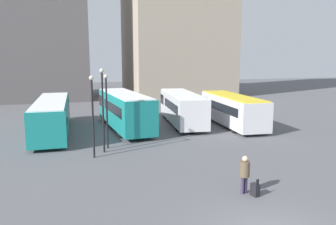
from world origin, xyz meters
TOP-DOWN VIEW (x-y plane):
  - building_block_left at (-12.32, 45.13)m, footprint 17.91×12.22m
  - bus_0 at (-7.86, 19.38)m, footprint 2.83×12.26m
  - bus_1 at (-1.86, 19.43)m, footprint 3.38×10.74m
  - bus_2 at (3.69, 19.93)m, footprint 3.74×10.21m
  - bus_3 at (7.87, 17.97)m, footprint 3.32×10.14m
  - traveler at (0.92, 3.66)m, footprint 0.53×0.53m
  - suitcase at (1.24, 3.26)m, footprint 0.33×0.42m
  - lamp_post_0 at (-4.43, 12.31)m, footprint 0.28×0.28m
  - lamp_post_1 at (-5.16, 11.29)m, footprint 0.28×0.28m
  - lamp_post_2 at (-4.08, 13.23)m, footprint 0.28×0.28m

SIDE VIEW (x-z plane):
  - suitcase at x=1.24m, z-range -0.12..0.70m
  - traveler at x=0.92m, z-range 0.17..1.93m
  - bus_3 at x=7.87m, z-range 0.12..2.89m
  - bus_0 at x=-7.86m, z-range 0.13..2.91m
  - bus_2 at x=3.69m, z-range 0.13..3.06m
  - bus_1 at x=-1.86m, z-range 0.14..3.27m
  - lamp_post_2 at x=-4.08m, z-range 0.49..5.54m
  - lamp_post_1 at x=-5.16m, z-range 0.49..5.57m
  - lamp_post_0 at x=-4.43m, z-range 0.50..5.97m
  - building_block_left at x=-12.32m, z-range 0.00..27.77m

